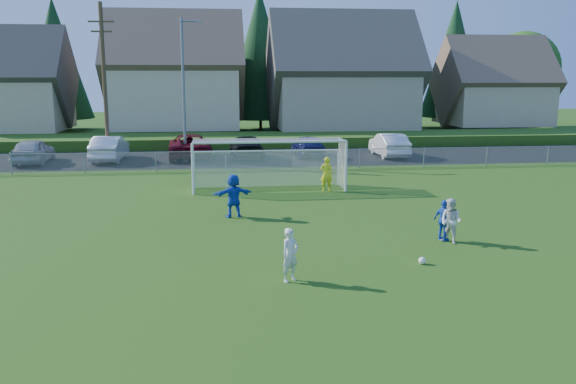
# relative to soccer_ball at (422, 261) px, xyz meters

# --- Properties ---
(ground) EXTENTS (160.00, 160.00, 0.00)m
(ground) POSITION_rel_soccer_ball_xyz_m (-3.50, -3.43, -0.11)
(ground) COLOR #193D0C
(ground) RESTS_ON ground
(asphalt_lot) EXTENTS (60.00, 60.00, 0.00)m
(asphalt_lot) POSITION_rel_soccer_ball_xyz_m (-3.50, 24.07, -0.10)
(asphalt_lot) COLOR black
(asphalt_lot) RESTS_ON ground
(grass_embankment) EXTENTS (70.00, 6.00, 0.80)m
(grass_embankment) POSITION_rel_soccer_ball_xyz_m (-3.50, 31.57, 0.29)
(grass_embankment) COLOR #1E420F
(grass_embankment) RESTS_ON ground
(soccer_ball) EXTENTS (0.22, 0.22, 0.22)m
(soccer_ball) POSITION_rel_soccer_ball_xyz_m (0.00, 0.00, 0.00)
(soccer_ball) COLOR white
(soccer_ball) RESTS_ON ground
(player_white_a) EXTENTS (0.65, 0.61, 1.49)m
(player_white_a) POSITION_rel_soccer_ball_xyz_m (-4.11, -1.03, 0.64)
(player_white_a) COLOR silver
(player_white_a) RESTS_ON ground
(player_white_b) EXTENTS (0.91, 0.94, 1.52)m
(player_white_b) POSITION_rel_soccer_ball_xyz_m (1.69, 2.12, 0.65)
(player_white_b) COLOR silver
(player_white_b) RESTS_ON ground
(player_blue_a) EXTENTS (0.70, 0.89, 1.42)m
(player_blue_a) POSITION_rel_soccer_ball_xyz_m (1.59, 2.44, 0.60)
(player_blue_a) COLOR #1343BB
(player_blue_a) RESTS_ON ground
(player_blue_b) EXTENTS (1.68, 0.91, 1.73)m
(player_blue_b) POSITION_rel_soccer_ball_xyz_m (-5.41, 6.83, 0.75)
(player_blue_b) COLOR #1343BB
(player_blue_b) RESTS_ON ground
(goalkeeper) EXTENTS (0.63, 0.43, 1.67)m
(goalkeeper) POSITION_rel_soccer_ball_xyz_m (-0.77, 11.74, 0.73)
(goalkeeper) COLOR yellow
(goalkeeper) RESTS_ON ground
(car_a) EXTENTS (1.92, 4.68, 1.59)m
(car_a) POSITION_rel_soccer_ball_xyz_m (-17.57, 23.09, 0.69)
(car_a) COLOR #9FA2A6
(car_a) RESTS_ON ground
(car_b) EXTENTS (1.87, 5.02, 1.64)m
(car_b) POSITION_rel_soccer_ball_xyz_m (-12.94, 23.64, 0.71)
(car_b) COLOR white
(car_b) RESTS_ON ground
(car_c) EXTENTS (3.07, 6.06, 1.64)m
(car_c) POSITION_rel_soccer_ball_xyz_m (-7.79, 24.32, 0.71)
(car_c) COLOR #5F0A17
(car_c) RESTS_ON ground
(car_d) EXTENTS (2.16, 5.26, 1.52)m
(car_d) POSITION_rel_soccer_ball_xyz_m (-4.01, 23.56, 0.65)
(car_d) COLOR black
(car_d) RESTS_ON ground
(car_e) EXTENTS (2.01, 4.51, 1.51)m
(car_e) POSITION_rel_soccer_ball_xyz_m (0.20, 24.07, 0.64)
(car_e) COLOR #171D52
(car_e) RESTS_ON ground
(car_f) EXTENTS (1.70, 4.86, 1.60)m
(car_f) POSITION_rel_soccer_ball_xyz_m (5.75, 23.55, 0.69)
(car_f) COLOR white
(car_f) RESTS_ON ground
(soccer_goal) EXTENTS (7.42, 1.90, 2.50)m
(soccer_goal) POSITION_rel_soccer_ball_xyz_m (-3.50, 12.62, 1.52)
(soccer_goal) COLOR white
(soccer_goal) RESTS_ON ground
(chainlink_fence) EXTENTS (52.06, 0.06, 1.20)m
(chainlink_fence) POSITION_rel_soccer_ball_xyz_m (-3.50, 18.57, 0.52)
(chainlink_fence) COLOR gray
(chainlink_fence) RESTS_ON ground
(streetlight) EXTENTS (1.38, 0.18, 9.00)m
(streetlight) POSITION_rel_soccer_ball_xyz_m (-7.95, 22.57, 4.73)
(streetlight) COLOR slate
(streetlight) RESTS_ON ground
(utility_pole) EXTENTS (1.60, 0.26, 10.00)m
(utility_pole) POSITION_rel_soccer_ball_xyz_m (-13.00, 23.57, 5.04)
(utility_pole) COLOR #473321
(utility_pole) RESTS_ON ground
(houses_row) EXTENTS (53.90, 11.45, 13.27)m
(houses_row) POSITION_rel_soccer_ball_xyz_m (-1.52, 39.04, 7.22)
(houses_row) COLOR tan
(houses_row) RESTS_ON ground
(tree_row) EXTENTS (65.98, 12.36, 13.80)m
(tree_row) POSITION_rel_soccer_ball_xyz_m (-2.45, 45.31, 6.80)
(tree_row) COLOR #382616
(tree_row) RESTS_ON ground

